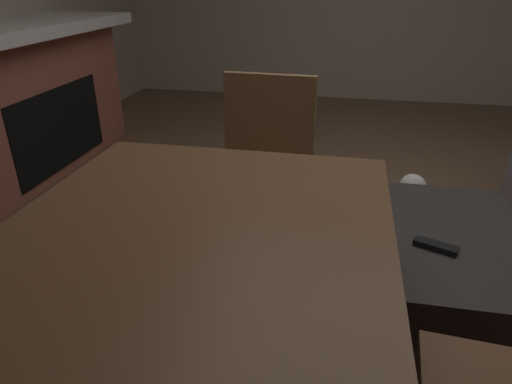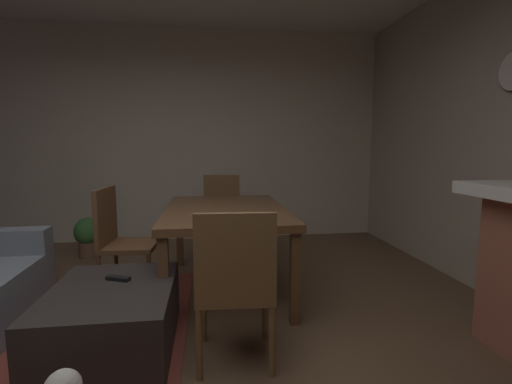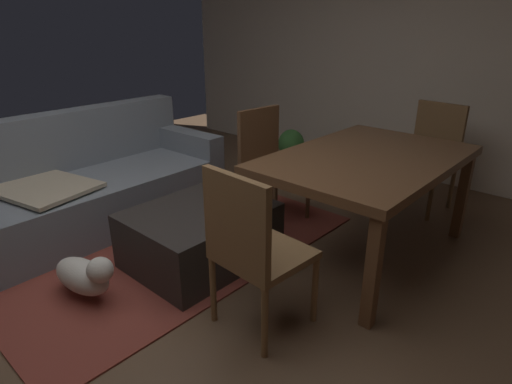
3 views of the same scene
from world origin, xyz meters
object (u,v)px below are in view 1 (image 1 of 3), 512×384
object	(u,v)px
tv_remote	(436,246)
dining_chair_west	(264,165)
small_dog	(439,203)
dining_table	(173,294)
ottoman_coffee_table	(426,273)
fireplace	(19,101)

from	to	relation	value
tv_remote	dining_chair_west	size ratio (longest dim) A/B	0.17
dining_chair_west	small_dog	bearing A→B (deg)	117.35
dining_table	tv_remote	bearing A→B (deg)	135.59
ottoman_coffee_table	small_dog	distance (m)	0.79
fireplace	dining_table	xyz separation A→B (m)	(1.98, 1.90, 0.13)
ottoman_coffee_table	dining_chair_west	distance (m)	0.87
fireplace	dining_chair_west	distance (m)	2.07
dining_chair_west	dining_table	bearing A→B (deg)	-0.25
dining_table	small_dog	bearing A→B (deg)	150.52
ottoman_coffee_table	dining_chair_west	xyz separation A→B (m)	(-0.29, -0.75, 0.32)
tv_remote	dining_chair_west	xyz separation A→B (m)	(-0.41, -0.74, 0.11)
small_dog	dining_table	bearing A→B (deg)	-29.48
ottoman_coffee_table	small_dog	xyz separation A→B (m)	(-0.77, 0.18, -0.03)
fireplace	ottoman_coffee_table	bearing A→B (deg)	67.62
dining_chair_west	small_dog	size ratio (longest dim) A/B	1.86
ottoman_coffee_table	small_dog	world-z (taller)	ottoman_coffee_table
fireplace	ottoman_coffee_table	distance (m)	2.89
tv_remote	small_dog	world-z (taller)	tv_remote
ottoman_coffee_table	tv_remote	bearing A→B (deg)	-5.88
small_dog	fireplace	bearing A→B (deg)	-96.59
dining_chair_west	small_dog	xyz separation A→B (m)	(-0.48, 0.93, -0.35)
ottoman_coffee_table	tv_remote	xyz separation A→B (m)	(0.13, -0.01, 0.21)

